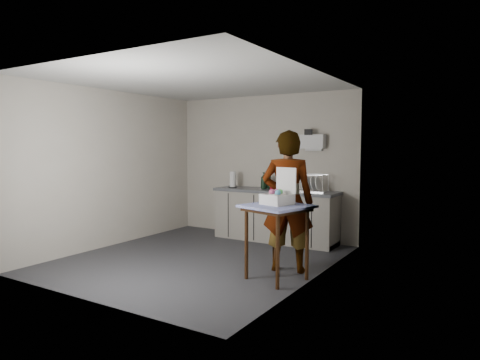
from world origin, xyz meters
The scene contains 15 objects.
ground centered at (0.00, 0.00, 0.00)m, with size 4.00×4.00×0.00m, color #28282D.
wall_back centered at (0.00, 1.99, 1.30)m, with size 3.60×0.02×2.60m, color beige.
wall_right centered at (1.79, 0.00, 1.30)m, with size 0.02×4.00×2.60m, color beige.
wall_left centered at (-1.79, 0.00, 1.30)m, with size 0.02×4.00×2.60m, color beige.
ceiling centered at (0.00, 0.00, 2.60)m, with size 3.60×4.00×0.01m, color silver.
kitchen_counter centered at (0.40, 1.70, 0.43)m, with size 2.24×0.62×0.91m.
wall_shelf centered at (1.00, 1.92, 1.75)m, with size 0.42×0.18×0.37m.
side_table centered at (1.41, -0.26, 0.82)m, with size 0.90×0.90×0.94m.
standing_man centered at (1.36, 0.15, 0.94)m, with size 0.69×0.45×1.88m, color #B2A593.
soap_bottle centered at (0.17, 1.71, 1.06)m, with size 0.12×0.12×0.30m, color black.
soda_can centered at (0.34, 1.68, 0.98)m, with size 0.07×0.07×0.14m, color red.
dark_bottle centered at (0.24, 1.77, 1.03)m, with size 0.07×0.07×0.24m, color black.
paper_towel centered at (-0.45, 1.63, 1.05)m, with size 0.16×0.16×0.29m.
dish_rack centered at (1.11, 1.73, 0.98)m, with size 0.42×0.32×0.30m.
bakery_box centered at (1.39, -0.19, 1.04)m, with size 0.41×0.42×0.46m.
Camera 1 is at (3.77, -4.99, 1.67)m, focal length 32.00 mm.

